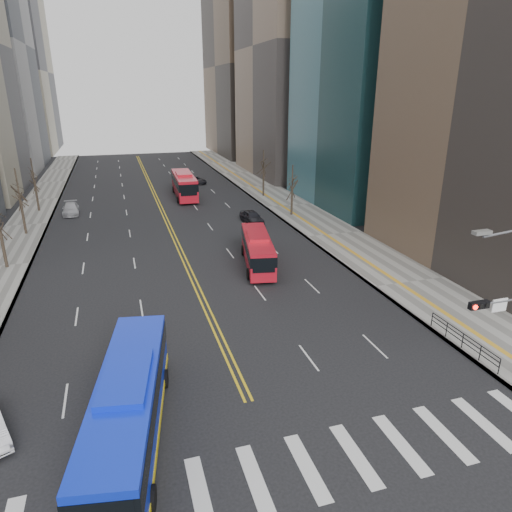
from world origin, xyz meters
TOP-DOWN VIEW (x-y plane):
  - ground at (0.00, 0.00)m, footprint 220.00×220.00m
  - sidewalk_right at (17.50, 45.00)m, footprint 7.00×130.00m
  - sidewalk_left at (-16.50, 45.00)m, footprint 5.00×130.00m
  - crosswalk at (0.00, 0.00)m, footprint 26.70×4.00m
  - centerline at (0.00, 55.00)m, footprint 0.55×100.00m
  - office_towers at (0.12, 68.51)m, footprint 83.00×134.00m
  - pedestrian_railing at (14.30, 6.00)m, footprint 0.06×6.06m
  - street_trees at (-7.18, 34.55)m, footprint 35.20×47.20m
  - blue_bus at (-6.02, 4.00)m, footprint 4.76×12.62m
  - red_bus_near at (6.31, 23.83)m, footprint 4.10×10.00m
  - red_bus_far at (4.27, 55.10)m, footprint 3.35×12.09m
  - car_dark_mid at (9.99, 38.06)m, footprint 2.36×4.77m
  - car_silver at (-11.74, 49.28)m, footprint 2.23×5.04m
  - car_dark_far at (8.02, 65.40)m, footprint 3.38×4.63m

SIDE VIEW (x-z plane):
  - ground at x=0.00m, z-range 0.00..0.00m
  - crosswalk at x=0.00m, z-range 0.00..0.01m
  - centerline at x=0.00m, z-range 0.00..0.01m
  - sidewalk_right at x=17.50m, z-range 0.00..0.15m
  - sidewalk_left at x=-16.50m, z-range 0.00..0.15m
  - car_dark_far at x=8.02m, z-range 0.00..1.17m
  - car_silver at x=-11.74m, z-range 0.00..1.44m
  - car_dark_mid at x=9.99m, z-range 0.00..1.56m
  - pedestrian_railing at x=14.30m, z-range 0.31..1.33m
  - red_bus_near at x=6.31m, z-range 0.18..3.31m
  - blue_bus at x=-6.02m, z-range 0.09..3.68m
  - red_bus_far at x=4.27m, z-range 0.21..3.99m
  - street_trees at x=-7.18m, z-range 1.07..8.67m
  - office_towers at x=0.12m, z-range -5.08..52.92m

